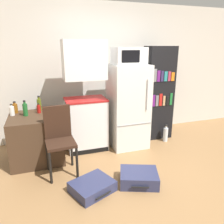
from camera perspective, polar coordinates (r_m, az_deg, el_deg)
The scene contains 16 objects.
ground_plane at distance 3.23m, azimuth 11.62°, elevation -17.49°, with size 24.00×24.00×0.00m, color olive.
wall_back at distance 4.60m, azimuth 2.30°, elevation 10.61°, with size 6.40×0.10×2.60m.
side_table at distance 3.77m, azimuth -19.01°, elevation -6.39°, with size 0.79×0.79×0.75m.
kitchen_hutch at distance 3.82m, azimuth -6.93°, elevation 2.70°, with size 0.71×0.50×1.90m.
refrigerator at distance 3.99m, azimuth 4.11°, elevation 1.52°, with size 0.65×0.68×1.50m.
microwave at distance 3.85m, azimuth 4.40°, elevation 14.43°, with size 0.54×0.41×0.29m.
bookshelf at distance 4.40m, azimuth 11.98°, elevation 4.71°, with size 0.54×0.34×1.80m.
bottle_amber_beer at distance 3.89m, azimuth -24.00°, elevation 0.93°, with size 0.08×0.08×0.19m.
bottle_olive_oil at distance 3.90m, azimuth -18.49°, elevation 1.92°, with size 0.07×0.07×0.25m.
bottle_green_tall at distance 3.67m, azimuth -21.73°, elevation 0.64°, with size 0.07×0.07×0.25m.
bottle_ketchup_red at distance 3.76m, azimuth -18.56°, elevation 0.76°, with size 0.06×0.06×0.16m.
bottle_milk_white at distance 3.78m, azimuth -24.70°, elevation 0.32°, with size 0.08×0.08×0.18m.
chair at distance 3.24m, azimuth -13.66°, elevation -5.69°, with size 0.42×0.43×0.99m.
suitcase_large_flat at distance 3.13m, azimuth 7.04°, elevation -16.62°, with size 0.61×0.55×0.17m.
suitcase_small_flat at distance 2.98m, azimuth -5.16°, elevation -18.82°, with size 0.63×0.58×0.14m.
water_bottle_front at distance 4.42m, azimuth 13.80°, elevation -5.64°, with size 0.09×0.09×0.35m.
Camera 1 is at (-1.41, -2.28, 1.81)m, focal length 35.00 mm.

